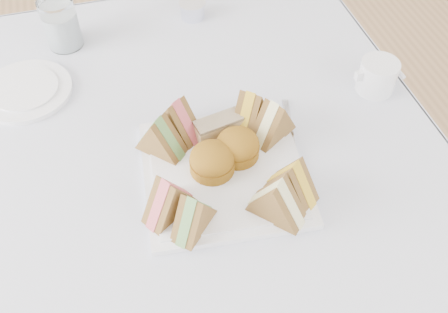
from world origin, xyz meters
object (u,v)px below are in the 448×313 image
object	(u,v)px
table	(177,252)
serving_plate	(224,173)
creamer_jug	(377,76)
water_glass	(61,23)

from	to	relation	value
table	serving_plate	world-z (taller)	serving_plate
table	creamer_jug	xyz separation A→B (m)	(0.44, 0.05, 0.41)
table	water_glass	xyz separation A→B (m)	(-0.14, 0.36, 0.43)
serving_plate	creamer_jug	distance (m)	0.37
serving_plate	water_glass	xyz separation A→B (m)	(-0.23, 0.44, 0.05)
serving_plate	water_glass	world-z (taller)	water_glass
serving_plate	creamer_jug	size ratio (longest dim) A/B	3.64
table	serving_plate	xyz separation A→B (m)	(0.09, -0.08, 0.38)
table	serving_plate	size ratio (longest dim) A/B	3.30
table	creamer_jug	distance (m)	0.60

